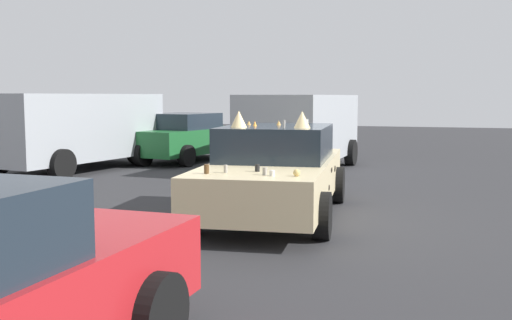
{
  "coord_description": "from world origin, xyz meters",
  "views": [
    {
      "loc": [
        -9.28,
        -2.58,
        1.93
      ],
      "look_at": [
        0.0,
        0.3,
        0.9
      ],
      "focal_mm": 42.57,
      "sensor_mm": 36.0,
      "label": 1
    }
  ],
  "objects_px": {
    "art_car_decorated": "(275,171)",
    "parked_sedan_near_left": "(185,137)",
    "parked_van_far_right": "(73,127)",
    "parked_van_behind_right": "(302,128)"
  },
  "relations": [
    {
      "from": "parked_van_behind_right",
      "to": "parked_sedan_near_left",
      "type": "relative_size",
      "value": 1.21
    },
    {
      "from": "art_car_decorated",
      "to": "parked_van_far_right",
      "type": "bearing_deg",
      "value": -128.14
    },
    {
      "from": "art_car_decorated",
      "to": "parked_sedan_near_left",
      "type": "height_order",
      "value": "art_car_decorated"
    },
    {
      "from": "parked_sedan_near_left",
      "to": "parked_van_far_right",
      "type": "bearing_deg",
      "value": 159.03
    },
    {
      "from": "art_car_decorated",
      "to": "parked_sedan_near_left",
      "type": "distance_m",
      "value": 8.57
    },
    {
      "from": "art_car_decorated",
      "to": "parked_van_behind_right",
      "type": "xyz_separation_m",
      "value": [
        6.1,
        0.95,
        0.38
      ]
    },
    {
      "from": "parked_van_behind_right",
      "to": "parked_sedan_near_left",
      "type": "distance_m",
      "value": 3.93
    },
    {
      "from": "parked_van_far_right",
      "to": "art_car_decorated",
      "type": "bearing_deg",
      "value": 66.65
    },
    {
      "from": "art_car_decorated",
      "to": "parked_van_far_right",
      "type": "height_order",
      "value": "parked_van_far_right"
    },
    {
      "from": "art_car_decorated",
      "to": "parked_van_behind_right",
      "type": "relative_size",
      "value": 0.96
    }
  ]
}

